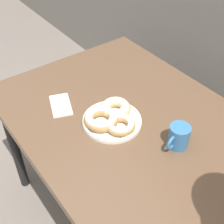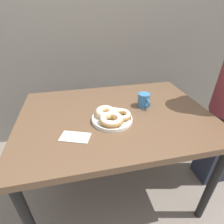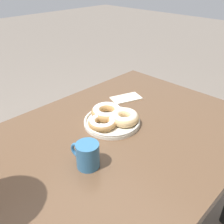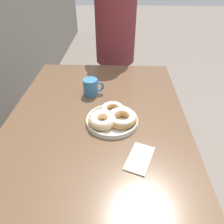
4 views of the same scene
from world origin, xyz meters
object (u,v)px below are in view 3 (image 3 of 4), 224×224
Objects in this scene: dining_table at (118,148)px; napkin at (126,98)px; donut_plate at (112,118)px; coffee_mug at (87,155)px.

napkin is (-0.27, -0.19, 0.07)m from dining_table.
donut_plate is 2.28× the size of coffee_mug.
coffee_mug is (0.25, 0.13, 0.02)m from donut_plate.
coffee_mug is at bearing 27.10° from napkin.
donut_plate is 1.53× the size of napkin.
coffee_mug is at bearing 13.61° from dining_table.
donut_plate is at bearing -152.84° from coffee_mug.
napkin is (-0.22, -0.11, -0.03)m from donut_plate.
napkin is at bearing -144.04° from dining_table.
dining_table is 10.49× the size of coffee_mug.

